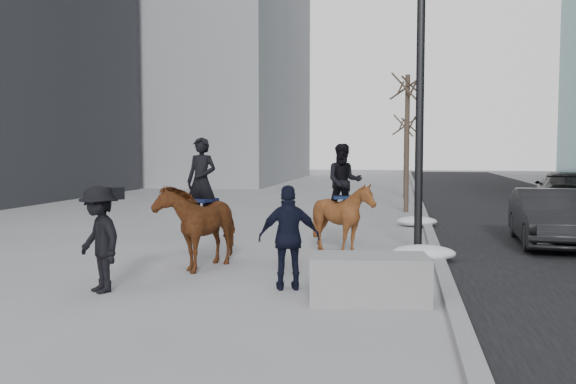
% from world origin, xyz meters
% --- Properties ---
extents(ground, '(120.00, 120.00, 0.00)m').
position_xyz_m(ground, '(0.00, 0.00, 0.00)').
color(ground, gray).
rests_on(ground, ground).
extents(road, '(8.00, 90.00, 0.01)m').
position_xyz_m(road, '(7.00, 10.00, 0.01)').
color(road, black).
rests_on(road, ground).
extents(curb, '(0.25, 90.00, 0.12)m').
position_xyz_m(curb, '(3.00, 10.00, 0.06)').
color(curb, gray).
rests_on(curb, ground).
extents(planter, '(1.92, 1.14, 0.72)m').
position_xyz_m(planter, '(1.74, -1.37, 0.36)').
color(planter, gray).
rests_on(planter, ground).
extents(car_near, '(1.68, 4.24, 1.37)m').
position_xyz_m(car_near, '(5.77, 5.04, 0.69)').
color(car_near, black).
rests_on(car_near, ground).
extents(car_far, '(2.75, 5.39, 1.50)m').
position_xyz_m(car_far, '(8.44, 14.35, 0.75)').
color(car_far, black).
rests_on(car_far, ground).
extents(tree_near, '(1.20, 1.20, 5.68)m').
position_xyz_m(tree_near, '(2.40, 12.51, 2.84)').
color(tree_near, '#34291E').
rests_on(tree_near, ground).
extents(tree_far, '(1.20, 1.20, 4.26)m').
position_xyz_m(tree_far, '(2.40, 19.45, 2.13)').
color(tree_far, '#3A2D22').
rests_on(tree_far, ground).
extents(mounted_left, '(1.35, 2.16, 2.59)m').
position_xyz_m(mounted_left, '(-1.72, 0.85, 0.96)').
color(mounted_left, '#4E1B0F').
rests_on(mounted_left, ground).
extents(mounted_right, '(1.55, 1.68, 2.48)m').
position_xyz_m(mounted_right, '(0.95, 2.85, 0.99)').
color(mounted_right, '#47280E').
rests_on(mounted_right, ground).
extents(feeder, '(1.10, 0.98, 1.75)m').
position_xyz_m(feeder, '(0.39, -0.78, 0.88)').
color(feeder, black).
rests_on(feeder, ground).
extents(camera_crew, '(1.29, 1.21, 1.75)m').
position_xyz_m(camera_crew, '(-2.64, -1.53, 0.89)').
color(camera_crew, black).
rests_on(camera_crew, ground).
extents(lamppost, '(0.25, 1.13, 9.09)m').
position_xyz_m(lamppost, '(2.60, 3.31, 4.99)').
color(lamppost, black).
rests_on(lamppost, ground).
extents(snow_piles, '(1.33, 6.68, 0.34)m').
position_xyz_m(snow_piles, '(2.70, 4.87, 0.16)').
color(snow_piles, silver).
rests_on(snow_piles, ground).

